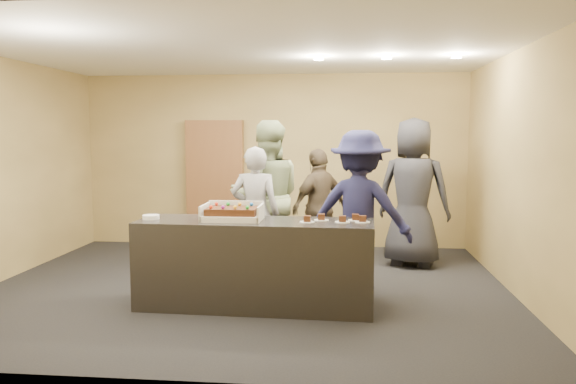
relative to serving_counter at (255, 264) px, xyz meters
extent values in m
plane|color=black|center=(-0.22, 0.71, -0.45)|extent=(6.00, 6.00, 0.00)
plane|color=white|center=(-0.22, 0.71, 2.25)|extent=(6.00, 6.00, 0.00)
cube|color=olive|center=(-0.22, 3.21, 0.90)|extent=(6.00, 0.04, 2.70)
cube|color=olive|center=(-0.22, -1.79, 0.90)|extent=(6.00, 0.04, 2.70)
cube|color=olive|center=(2.78, 0.71, 0.90)|extent=(0.04, 5.00, 2.70)
cube|color=black|center=(0.00, 0.00, 0.00)|extent=(2.42, 0.78, 0.90)
cube|color=brown|center=(-1.14, 3.12, 0.54)|extent=(0.90, 0.15, 1.99)
cube|color=white|center=(-0.23, 0.00, 0.48)|extent=(0.58, 0.41, 0.06)
cube|color=white|center=(-0.52, 0.00, 0.53)|extent=(0.02, 0.41, 0.16)
cube|color=white|center=(0.06, 0.00, 0.53)|extent=(0.02, 0.41, 0.16)
cube|color=white|center=(-0.23, 0.20, 0.54)|extent=(0.58, 0.02, 0.18)
cube|color=#3F200E|center=(-0.23, 0.00, 0.54)|extent=(0.51, 0.35, 0.07)
sphere|color=red|center=(-0.43, 0.12, 0.60)|extent=(0.04, 0.04, 0.04)
sphere|color=green|center=(-0.30, 0.12, 0.60)|extent=(0.04, 0.04, 0.04)
sphere|color=orange|center=(-0.18, 0.12, 0.60)|extent=(0.04, 0.04, 0.04)
sphere|color=blue|center=(-0.06, 0.12, 0.60)|extent=(0.04, 0.04, 0.04)
sphere|color=#FF3915|center=(-0.43, -0.12, 0.60)|extent=(0.04, 0.04, 0.04)
sphere|color=purple|center=(-0.30, -0.12, 0.60)|extent=(0.04, 0.04, 0.04)
sphere|color=#F5AD1B|center=(-0.18, -0.12, 0.60)|extent=(0.04, 0.04, 0.04)
sphere|color=green|center=(-0.06, -0.12, 0.60)|extent=(0.04, 0.04, 0.04)
cylinder|color=white|center=(-1.09, -0.02, 0.47)|extent=(0.17, 0.17, 0.04)
cylinder|color=white|center=(0.54, -0.07, 0.45)|extent=(0.15, 0.15, 0.01)
cube|color=#3F200E|center=(0.54, -0.07, 0.49)|extent=(0.07, 0.06, 0.06)
cylinder|color=white|center=(0.67, 0.07, 0.45)|extent=(0.15, 0.15, 0.01)
cube|color=#3F200E|center=(0.67, 0.07, 0.49)|extent=(0.07, 0.06, 0.06)
cylinder|color=white|center=(0.89, -0.04, 0.45)|extent=(0.15, 0.15, 0.01)
cube|color=#3F200E|center=(0.89, -0.04, 0.49)|extent=(0.07, 0.06, 0.06)
cylinder|color=white|center=(1.02, 0.09, 0.45)|extent=(0.15, 0.15, 0.01)
cube|color=#3F200E|center=(1.02, 0.09, 0.49)|extent=(0.07, 0.06, 0.06)
cylinder|color=white|center=(1.09, -0.02, 0.45)|extent=(0.15, 0.15, 0.01)
cube|color=#3F200E|center=(1.09, -0.02, 0.49)|extent=(0.07, 0.06, 0.06)
imported|color=#9F9FA3|center=(-0.17, 1.10, 0.36)|extent=(0.60, 0.40, 1.63)
imported|color=#99AA7D|center=(-0.08, 1.46, 0.52)|extent=(1.07, 0.90, 1.95)
imported|color=#1A1B42|center=(1.08, 0.72, 0.46)|extent=(1.29, 0.92, 1.82)
imported|color=brown|center=(0.57, 1.93, 0.34)|extent=(0.92, 0.93, 1.58)
imported|color=#25262B|center=(1.82, 2.01, 0.55)|extent=(1.12, 0.90, 1.99)
cylinder|color=#FFEAC6|center=(0.58, 1.21, 2.22)|extent=(0.12, 0.12, 0.03)
cylinder|color=#FFEAC6|center=(1.38, 1.21, 2.22)|extent=(0.12, 0.12, 0.03)
cylinder|color=#FFEAC6|center=(2.18, 1.21, 2.22)|extent=(0.12, 0.12, 0.03)
camera|label=1|loc=(0.90, -5.59, 1.34)|focal=35.00mm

